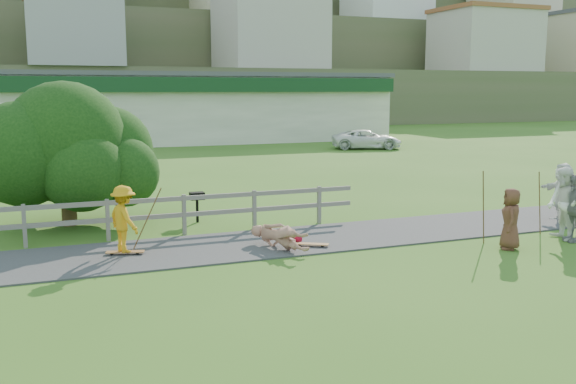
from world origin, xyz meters
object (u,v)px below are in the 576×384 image
bbq (197,207)px  spectator_d (562,192)px  skater_rider (124,223)px  spectator_b (574,208)px  skater_fallen (280,236)px  spectator_a (564,204)px  tree (67,166)px  spectator_c (511,219)px  car_white (367,139)px  car_silver (79,144)px

bbq → spectator_d: bearing=-19.9°
skater_rider → spectator_b: size_ratio=0.91×
spectator_b → spectator_d: (1.62, 2.08, 0.01)m
skater_fallen → bbq: (-1.10, 3.96, 0.12)m
spectator_a → spectator_b: size_ratio=1.10×
spectator_a → tree: bearing=-105.1°
skater_fallen → spectator_c: bearing=-41.4°
spectator_b → skater_rider: bearing=-94.7°
car_white → skater_rider: bearing=158.5°
bbq → spectator_c: bearing=-42.1°
spectator_b → spectator_a: bearing=-143.5°
skater_rider → skater_fallen: skater_rider is taller
spectator_a → bbq: spectator_a is taller
spectator_d → car_silver: 28.24m
spectator_a → spectator_c: size_ratio=1.26×
spectator_a → car_white: (7.62, 24.72, -0.32)m
spectator_a → spectator_b: (0.12, -0.24, -0.08)m
spectator_b → spectator_d: bearing=151.5°
tree → car_white: bearing=42.8°
tree → bbq: size_ratio=6.16×
spectator_c → bbq: spectator_c is taller
spectator_b → bbq: spectator_b is taller
car_silver → car_white: car_silver is taller
skater_fallen → spectator_a: spectator_a is taller
spectator_a → bbq: size_ratio=2.12×
car_silver → car_white: 18.12m
spectator_d → car_white: 23.62m
spectator_d → spectator_b: bearing=-24.8°
spectator_b → car_white: spectator_b is taller
skater_fallen → bbq: 4.12m
skater_rider → spectator_d: size_ratio=0.90×
tree → spectator_d: bearing=-19.5°
car_white → bbq: bearing=158.3°
spectator_c → bbq: 8.76m
spectator_d → skater_fallen: bearing=-76.1°
skater_fallen → car_silver: size_ratio=0.45×
skater_fallen → car_white: bearing=36.5°
spectator_b → car_white: size_ratio=0.38×
car_silver → skater_fallen: bearing=-177.7°
skater_rider → spectator_b: 11.32m
tree → bbq: tree is taller
skater_rider → bbq: (2.51, 3.17, -0.34)m
car_silver → spectator_c: bearing=-167.7°
skater_fallen → bbq: bearing=84.9°
spectator_d → car_white: bearing=178.8°
spectator_b → car_white: (7.49, 24.96, -0.24)m
spectator_b → bbq: (-8.47, 5.93, -0.42)m
skater_rider → tree: 4.37m
skater_rider → bbq: bearing=-60.9°
skater_fallen → bbq: bbq is taller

